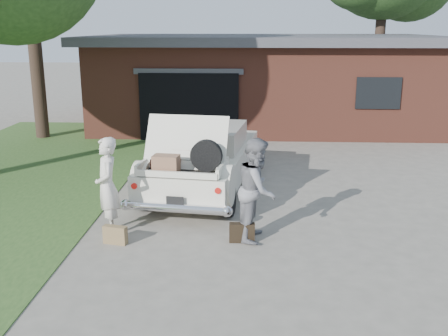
{
  "coord_description": "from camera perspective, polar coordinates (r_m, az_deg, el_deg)",
  "views": [
    {
      "loc": [
        0.47,
        -8.75,
        3.65
      ],
      "look_at": [
        0.0,
        0.6,
        1.1
      ],
      "focal_mm": 42.0,
      "sensor_mm": 36.0,
      "label": 1
    }
  ],
  "objects": [
    {
      "name": "woman_right",
      "position": [
        9.12,
        3.65,
        -2.32
      ],
      "size": [
        0.83,
        0.99,
        1.81
      ],
      "primitive_type": "imported",
      "rotation": [
        0.0,
        0.0,
        1.39
      ],
      "color": "gray",
      "rests_on": "ground"
    },
    {
      "name": "house",
      "position": [
        20.33,
        4.36,
        9.61
      ],
      "size": [
        12.8,
        7.8,
        3.3
      ],
      "color": "brown",
      "rests_on": "ground"
    },
    {
      "name": "woman_left",
      "position": [
        9.57,
        -12.59,
        -1.95
      ],
      "size": [
        0.63,
        0.76,
        1.77
      ],
      "primitive_type": "imported",
      "rotation": [
        0.0,
        0.0,
        -1.2
      ],
      "color": "silver",
      "rests_on": "ground"
    },
    {
      "name": "grass_strip",
      "position": [
        13.68,
        -23.14,
        -1.46
      ],
      "size": [
        6.0,
        16.0,
        0.02
      ],
      "primitive_type": "cube",
      "color": "#2D4C1E",
      "rests_on": "ground"
    },
    {
      "name": "suitcase_right",
      "position": [
        9.18,
        1.97,
        -7.05
      ],
      "size": [
        0.45,
        0.15,
        0.34
      ],
      "primitive_type": "cube",
      "rotation": [
        0.0,
        0.0,
        0.03
      ],
      "color": "black",
      "rests_on": "ground"
    },
    {
      "name": "sedan",
      "position": [
        11.92,
        -2.22,
        1.06
      ],
      "size": [
        2.56,
        5.2,
        1.94
      ],
      "rotation": [
        0.0,
        0.0,
        -0.13
      ],
      "color": "silver",
      "rests_on": "ground"
    },
    {
      "name": "suitcase_left",
      "position": [
        9.3,
        -11.76,
        -7.14
      ],
      "size": [
        0.44,
        0.22,
        0.32
      ],
      "primitive_type": "cube",
      "rotation": [
        0.0,
        0.0,
        -0.23
      ],
      "color": "olive",
      "rests_on": "ground"
    },
    {
      "name": "ground",
      "position": [
        9.5,
        -0.18,
        -7.37
      ],
      "size": [
        90.0,
        90.0,
        0.0
      ],
      "primitive_type": "plane",
      "color": "gray",
      "rests_on": "ground"
    }
  ]
}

